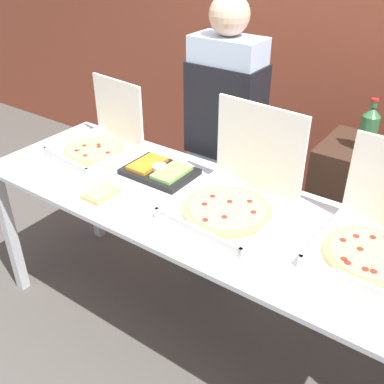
% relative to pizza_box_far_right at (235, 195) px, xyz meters
% --- Properties ---
extents(ground_plane, '(16.00, 16.00, 0.00)m').
position_rel_pizza_box_far_right_xyz_m(ground_plane, '(-0.21, -0.05, -0.99)').
color(ground_plane, '#514C47').
extents(brick_wall_behind, '(10.00, 0.06, 2.80)m').
position_rel_pizza_box_far_right_xyz_m(brick_wall_behind, '(-0.21, 1.65, 0.41)').
color(brick_wall_behind, brown).
rests_on(brick_wall_behind, ground_plane).
extents(buffet_table, '(2.35, 0.81, 0.91)m').
position_rel_pizza_box_far_right_xyz_m(buffet_table, '(-0.21, -0.05, -0.19)').
color(buffet_table, silver).
rests_on(buffet_table, ground_plane).
extents(pizza_box_far_right, '(0.51, 0.52, 0.47)m').
position_rel_pizza_box_far_right_xyz_m(pizza_box_far_right, '(0.00, 0.00, 0.00)').
color(pizza_box_far_right, silver).
rests_on(pizza_box_far_right, buffet_table).
extents(pizza_box_near_right, '(0.45, 0.46, 0.40)m').
position_rel_pizza_box_far_right_xyz_m(pizza_box_near_right, '(-0.96, 0.07, -0.01)').
color(pizza_box_near_right, silver).
rests_on(pizza_box_near_right, buffet_table).
extents(pizza_box_far_left, '(0.46, 0.47, 0.44)m').
position_rel_pizza_box_far_right_xyz_m(pizza_box_far_left, '(0.65, 0.05, -0.01)').
color(pizza_box_far_left, silver).
rests_on(pizza_box_far_left, buffet_table).
extents(paper_plate_front_right, '(0.26, 0.26, 0.03)m').
position_rel_pizza_box_far_right_xyz_m(paper_plate_front_right, '(-0.60, -0.29, -0.07)').
color(paper_plate_front_right, white).
rests_on(paper_plate_front_right, buffet_table).
extents(veggie_tray, '(0.37, 0.27, 0.05)m').
position_rel_pizza_box_far_right_xyz_m(veggie_tray, '(-0.51, 0.06, -0.06)').
color(veggie_tray, black).
rests_on(veggie_tray, buffet_table).
extents(sideboard_podium, '(0.66, 0.46, 1.00)m').
position_rel_pizza_box_far_right_xyz_m(sideboard_podium, '(0.44, 0.86, -0.49)').
color(sideboard_podium, '#382319').
rests_on(sideboard_podium, ground_plane).
extents(soda_bottle, '(0.10, 0.10, 0.29)m').
position_rel_pizza_box_far_right_xyz_m(soda_bottle, '(0.35, 0.82, 0.13)').
color(soda_bottle, '#2D6638').
rests_on(soda_bottle, sideboard_podium).
extents(person_server_vest, '(0.42, 0.24, 1.78)m').
position_rel_pizza_box_far_right_xyz_m(person_server_vest, '(-0.40, 0.54, 0.01)').
color(person_server_vest, '#473D33').
rests_on(person_server_vest, ground_plane).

